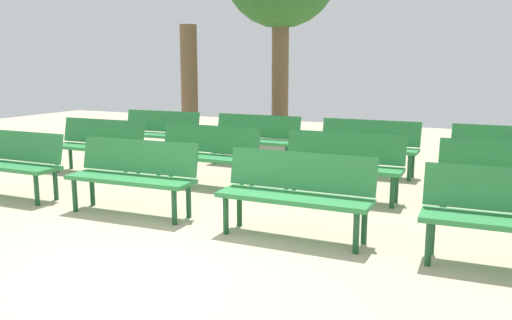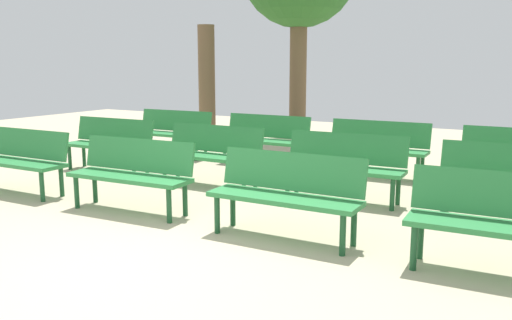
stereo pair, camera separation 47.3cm
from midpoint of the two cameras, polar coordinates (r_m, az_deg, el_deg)
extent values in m
plane|color=#BCAD8E|center=(4.92, -13.29, -11.32)|extent=(24.00, 24.00, 0.00)
cube|color=#2D8442|center=(8.01, -22.72, -0.27)|extent=(1.61, 0.48, 0.05)
cube|color=#2D8442|center=(8.09, -21.74, 1.66)|extent=(1.60, 0.16, 0.40)
cylinder|color=#194C28|center=(7.42, -20.15, -2.68)|extent=(0.06, 0.06, 0.40)
cylinder|color=#194C28|center=(7.63, -18.35, -2.22)|extent=(0.06, 0.06, 0.40)
cube|color=#2D8442|center=(6.57, -11.42, -1.84)|extent=(1.62, 0.53, 0.05)
cube|color=#2D8442|center=(6.68, -10.44, 0.53)|extent=(1.60, 0.21, 0.40)
cylinder|color=#194C28|center=(6.95, -16.73, -3.33)|extent=(0.06, 0.06, 0.40)
cylinder|color=#194C28|center=(6.10, -7.05, -4.86)|extent=(0.06, 0.06, 0.40)
cylinder|color=#194C28|center=(7.18, -14.98, -2.81)|extent=(0.06, 0.06, 0.40)
cylinder|color=#194C28|center=(6.36, -5.45, -4.20)|extent=(0.06, 0.06, 0.40)
cube|color=#2D8442|center=(5.47, 5.40, -4.14)|extent=(1.61, 0.46, 0.05)
cube|color=#2D8442|center=(5.60, 6.27, -1.25)|extent=(1.60, 0.15, 0.40)
cylinder|color=#194C28|center=(5.70, -1.78, -5.87)|extent=(0.06, 0.06, 0.40)
cylinder|color=#194C28|center=(5.16, 11.85, -7.85)|extent=(0.06, 0.06, 0.40)
cylinder|color=#194C28|center=(5.97, -0.21, -5.12)|extent=(0.06, 0.06, 0.40)
cylinder|color=#194C28|center=(5.45, 12.85, -6.89)|extent=(0.06, 0.06, 0.40)
cube|color=#2D8442|center=(5.04, 27.47, -6.56)|extent=(1.62, 0.52, 0.05)
cube|color=#2D8442|center=(5.17, 27.69, -3.35)|extent=(1.60, 0.20, 0.40)
cylinder|color=#194C28|center=(4.98, 19.12, -8.87)|extent=(0.06, 0.06, 0.40)
cylinder|color=#194C28|center=(5.29, 19.60, -7.79)|extent=(0.06, 0.06, 0.40)
cube|color=#2D8442|center=(9.11, -14.18, 1.43)|extent=(1.61, 0.48, 0.05)
cube|color=#2D8442|center=(9.23, -13.41, 3.10)|extent=(1.60, 0.16, 0.40)
cylinder|color=#194C28|center=(9.52, -17.89, 0.22)|extent=(0.06, 0.06, 0.40)
cylinder|color=#194C28|center=(8.58, -11.37, -0.55)|extent=(0.06, 0.06, 0.40)
cylinder|color=#194C28|center=(9.74, -16.54, 0.52)|extent=(0.06, 0.06, 0.40)
cylinder|color=#194C28|center=(8.82, -10.05, -0.20)|extent=(0.06, 0.06, 0.40)
cube|color=#2D8442|center=(7.86, -3.37, 0.34)|extent=(1.60, 0.44, 0.05)
cube|color=#2D8442|center=(7.99, -2.61, 2.29)|extent=(1.60, 0.13, 0.40)
cylinder|color=#194C28|center=(8.17, -8.09, -0.98)|extent=(0.06, 0.06, 0.40)
cylinder|color=#194C28|center=(7.42, 0.52, -2.04)|extent=(0.06, 0.06, 0.40)
cylinder|color=#194C28|center=(8.42, -6.76, -0.61)|extent=(0.06, 0.06, 0.40)
cylinder|color=#194C28|center=(7.69, 1.68, -1.59)|extent=(0.06, 0.06, 0.40)
cube|color=#2D8442|center=(7.07, 11.03, -0.97)|extent=(1.62, 0.52, 0.05)
cube|color=#2D8442|center=(7.22, 11.54, 1.22)|extent=(1.60, 0.20, 0.40)
cylinder|color=#194C28|center=(7.19, 5.24, -2.48)|extent=(0.06, 0.06, 0.40)
cylinder|color=#194C28|center=(6.81, 16.27, -3.58)|extent=(0.06, 0.06, 0.40)
cylinder|color=#194C28|center=(7.48, 6.15, -1.99)|extent=(0.06, 0.06, 0.40)
cylinder|color=#194C28|center=(7.12, 16.75, -3.01)|extent=(0.06, 0.06, 0.40)
cube|color=#2D8442|center=(6.77, 27.40, -2.45)|extent=(1.62, 0.50, 0.05)
cylinder|color=#194C28|center=(6.70, 21.24, -4.12)|extent=(0.06, 0.06, 0.40)
cylinder|color=#194C28|center=(7.01, 21.53, -3.51)|extent=(0.06, 0.06, 0.40)
cube|color=#2D8442|center=(10.40, -7.84, 2.72)|extent=(1.62, 0.50, 0.05)
cube|color=#2D8442|center=(10.54, -7.24, 4.18)|extent=(1.60, 0.18, 0.40)
cylinder|color=#194C28|center=(10.73, -11.36, 1.62)|extent=(0.06, 0.06, 0.40)
cylinder|color=#194C28|center=(9.92, -5.04, 1.08)|extent=(0.06, 0.06, 0.40)
cylinder|color=#194C28|center=(10.98, -10.31, 1.85)|extent=(0.06, 0.06, 0.40)
cylinder|color=#194C28|center=(10.18, -4.07, 1.34)|extent=(0.06, 0.06, 0.40)
cube|color=#2D8442|center=(9.41, 2.21, 2.01)|extent=(1.61, 0.46, 0.05)
cube|color=#2D8442|center=(9.55, 2.76, 3.61)|extent=(1.60, 0.14, 0.40)
cylinder|color=#194C28|center=(9.64, -1.95, 0.84)|extent=(0.06, 0.06, 0.40)
cylinder|color=#194C28|center=(9.01, 5.71, 0.12)|extent=(0.06, 0.06, 0.40)
cylinder|color=#194C28|center=(9.91, -1.00, 1.11)|extent=(0.06, 0.06, 0.40)
cylinder|color=#194C28|center=(9.30, 6.49, 0.43)|extent=(0.06, 0.06, 0.40)
cube|color=#2D8442|center=(8.70, 14.14, 1.02)|extent=(1.61, 0.47, 0.05)
cube|color=#2D8442|center=(8.86, 14.54, 2.77)|extent=(1.60, 0.15, 0.40)
cylinder|color=#194C28|center=(8.79, 9.39, -0.22)|extent=(0.06, 0.06, 0.40)
cylinder|color=#194C28|center=(8.44, 18.38, -1.05)|extent=(0.06, 0.06, 0.40)
cylinder|color=#194C28|center=(9.09, 10.07, 0.11)|extent=(0.06, 0.06, 0.40)
cylinder|color=#194C28|center=(8.75, 18.77, -0.68)|extent=(0.06, 0.06, 0.40)
cylinder|color=#194C28|center=(8.39, 22.72, -1.40)|extent=(0.06, 0.06, 0.40)
cylinder|color=#194C28|center=(8.70, 22.98, -1.02)|extent=(0.06, 0.06, 0.40)
cylinder|color=brown|center=(12.54, -4.18, 8.16)|extent=(0.39, 0.39, 2.64)
cylinder|color=brown|center=(12.88, 5.56, 9.28)|extent=(0.40, 0.40, 3.13)
camera|label=1|loc=(0.24, -88.04, 0.36)|focal=37.57mm
camera|label=2|loc=(0.24, 91.96, -0.36)|focal=37.57mm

